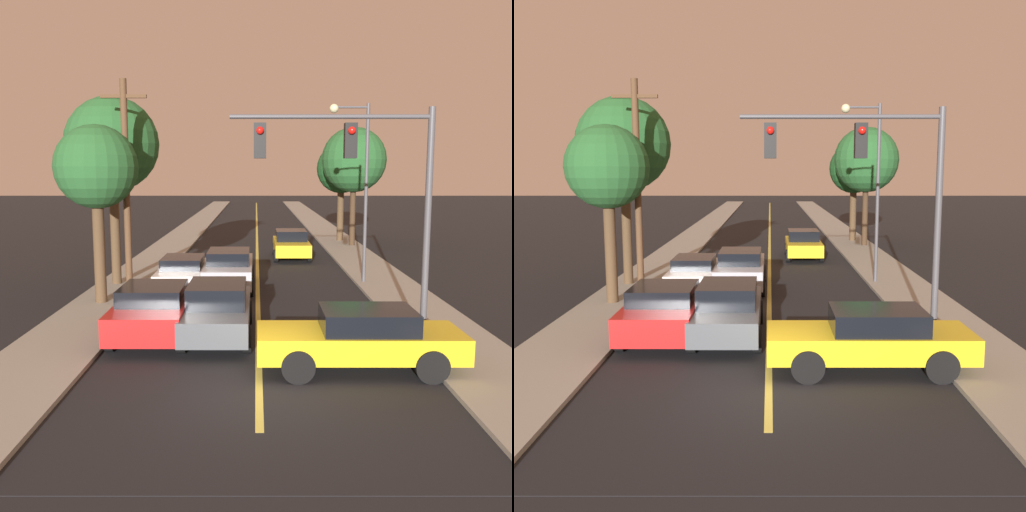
{
  "view_description": "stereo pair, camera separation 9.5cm",
  "coord_description": "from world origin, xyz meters",
  "views": [
    {
      "loc": [
        -0.07,
        -11.61,
        4.64
      ],
      "look_at": [
        0.0,
        8.87,
        1.6
      ],
      "focal_mm": 40.0,
      "sensor_mm": 36.0,
      "label": 1
    },
    {
      "loc": [
        0.03,
        -11.61,
        4.64
      ],
      "look_at": [
        0.0,
        8.87,
        1.6
      ],
      "focal_mm": 40.0,
      "sensor_mm": 36.0,
      "label": 2
    }
  ],
  "objects": [
    {
      "name": "car_outer_lane_second",
      "position": [
        -2.93,
        10.5,
        0.72
      ],
      "size": [
        1.87,
        4.58,
        1.35
      ],
      "color": "white",
      "rests_on": "ground"
    },
    {
      "name": "utility_pole_left",
      "position": [
        -4.67,
        8.72,
        4.13
      ],
      "size": [
        1.6,
        0.24,
        7.7
      ],
      "color": "#513823",
      "rests_on": "ground"
    },
    {
      "name": "car_far_oncoming",
      "position": [
        1.83,
        18.91,
        0.78
      ],
      "size": [
        1.95,
        4.53,
        1.51
      ],
      "rotation": [
        0.0,
        0.0,
        3.14
      ],
      "color": "gold",
      "rests_on": "ground"
    },
    {
      "name": "car_near_lane_front",
      "position": [
        -1.14,
        4.0,
        0.81
      ],
      "size": [
        1.9,
        4.68,
        1.58
      ],
      "color": "#474C51",
      "rests_on": "ground"
    },
    {
      "name": "traffic_signal_mast",
      "position": [
        2.76,
        3.39,
        4.56
      ],
      "size": [
        5.3,
        0.42,
        6.17
      ],
      "color": "#47474C",
      "rests_on": "ground"
    },
    {
      "name": "streetlamp_right",
      "position": [
        4.06,
        11.7,
        4.72
      ],
      "size": [
        1.62,
        0.36,
        7.21
      ],
      "color": "#47474C",
      "rests_on": "ground"
    },
    {
      "name": "car_outer_lane_front",
      "position": [
        -2.93,
        4.07,
        0.79
      ],
      "size": [
        2.08,
        4.48,
        1.51
      ],
      "color": "red",
      "rests_on": "ground"
    },
    {
      "name": "tree_right_near",
      "position": [
        5.89,
        23.52,
        5.33
      ],
      "size": [
        3.94,
        3.94,
        7.2
      ],
      "color": "#3D2B1C",
      "rests_on": "ground"
    },
    {
      "name": "road_surface",
      "position": [
        0.0,
        36.0,
        0.01
      ],
      "size": [
        8.13,
        80.0,
        0.01
      ],
      "color": "black",
      "rests_on": "ground"
    },
    {
      "name": "tree_left_far",
      "position": [
        -5.75,
        11.26,
        5.68
      ],
      "size": [
        3.71,
        3.71,
        7.45
      ],
      "color": "#4C3823",
      "rests_on": "ground"
    },
    {
      "name": "sidewalk_left",
      "position": [
        -5.32,
        36.0,
        0.06
      ],
      "size": [
        2.5,
        80.0,
        0.12
      ],
      "color": "gray",
      "rests_on": "ground"
    },
    {
      "name": "sidewalk_right",
      "position": [
        5.32,
        36.0,
        0.06
      ],
      "size": [
        2.5,
        80.0,
        0.12
      ],
      "color": "gray",
      "rests_on": "ground"
    },
    {
      "name": "tree_right_far",
      "position": [
        5.52,
        26.09,
        4.78
      ],
      "size": [
        3.22,
        3.22,
        6.33
      ],
      "color": "#4C3823",
      "rests_on": "ground"
    },
    {
      "name": "car_near_lane_second",
      "position": [
        -1.14,
        10.76,
        0.82
      ],
      "size": [
        1.96,
        4.86,
        1.58
      ],
      "color": "#A5A8B2",
      "rests_on": "ground"
    },
    {
      "name": "tree_left_near",
      "position": [
        -5.49,
        7.9,
        4.73
      ],
      "size": [
        2.84,
        2.84,
        6.1
      ],
      "color": "#4C3823",
      "rests_on": "ground"
    },
    {
      "name": "car_crossing_right",
      "position": [
        2.39,
        1.28,
        0.79
      ],
      "size": [
        4.77,
        1.9,
        1.48
      ],
      "rotation": [
        0.0,
        0.0,
        1.57
      ],
      "color": "gold",
      "rests_on": "ground"
    },
    {
      "name": "ground_plane",
      "position": [
        0.0,
        0.0,
        0.0
      ],
      "size": [
        200.0,
        200.0,
        0.0
      ],
      "primitive_type": "plane",
      "color": "black"
    }
  ]
}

